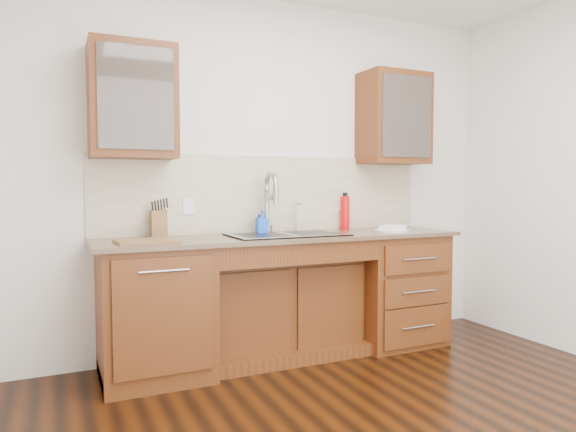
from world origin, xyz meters
name	(u,v)px	position (x,y,z in m)	size (l,w,h in m)	color
wall_back	(267,175)	(0.00, 1.80, 1.35)	(4.00, 0.10, 2.70)	silver
base_cabinet_left	(155,311)	(-0.95, 1.44, 0.44)	(0.70, 0.62, 0.88)	#593014
base_cabinet_center	(281,308)	(0.00, 1.53, 0.35)	(1.20, 0.44, 0.70)	#593014
base_cabinet_right	(392,288)	(0.95, 1.44, 0.44)	(0.70, 0.62, 0.88)	#593014
countertop	(287,237)	(0.00, 1.43, 0.90)	(2.70, 0.65, 0.03)	#84705B
backsplash	(270,194)	(0.00, 1.74, 1.21)	(2.70, 0.02, 0.59)	beige
sink	(287,247)	(0.00, 1.41, 0.83)	(0.84, 0.46, 0.19)	#9E9EA5
faucet	(267,207)	(-0.07, 1.64, 1.11)	(0.04, 0.04, 0.40)	#999993
filter_tap	(296,216)	(0.18, 1.65, 1.03)	(0.02, 0.02, 0.24)	#999993
upper_cabinet_left	(133,102)	(-1.05, 1.58, 1.83)	(0.55, 0.34, 0.75)	#593014
upper_cabinet_right	(394,119)	(1.05, 1.58, 1.83)	(0.55, 0.34, 0.75)	#593014
outlet_left	(188,206)	(-0.65, 1.73, 1.12)	(0.08, 0.01, 0.12)	white
outlet_right	(343,204)	(0.65, 1.73, 1.12)	(0.08, 0.01, 0.12)	white
soap_bottle	(262,222)	(-0.13, 1.58, 1.00)	(0.08, 0.08, 0.18)	blue
water_bottle	(345,213)	(0.64, 1.68, 1.05)	(0.07, 0.07, 0.27)	red
plate	(392,230)	(0.88, 1.36, 0.92)	(0.28, 0.28, 0.02)	silver
dish_towel	(393,227)	(0.92, 1.39, 0.94)	(0.19, 0.14, 0.03)	silver
knife_block	(159,224)	(-0.88, 1.65, 1.00)	(0.10, 0.17, 0.19)	#A27642
cutting_board	(147,241)	(-1.01, 1.36, 0.92)	(0.38, 0.27, 0.02)	brown
cup_left_a	(113,108)	(-1.18, 1.58, 1.78)	(0.13, 0.13, 0.10)	silver
cup_left_b	(150,110)	(-0.94, 1.58, 1.78)	(0.11, 0.11, 0.10)	white
cup_right_a	(378,124)	(0.89, 1.58, 1.78)	(0.14, 0.14, 0.11)	white
cup_right_b	(408,126)	(1.19, 1.58, 1.77)	(0.10, 0.10, 0.09)	silver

